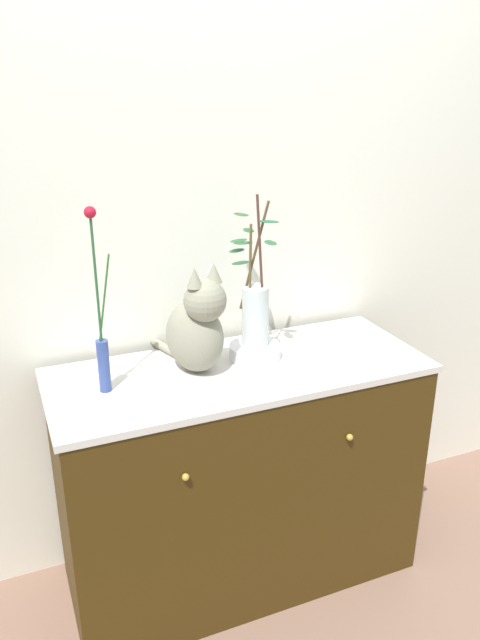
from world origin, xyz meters
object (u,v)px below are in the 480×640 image
at_px(vase_glass_clear, 255,310).
at_px(vase_slim_green, 102,339).
at_px(sideboard, 240,475).
at_px(cat_sitting, 197,328).
at_px(bowl_porcelain, 255,351).

bearing_deg(vase_glass_clear, vase_slim_green, -175.26).
distance_m(sideboard, cat_sitting, 0.63).
bearing_deg(vase_slim_green, sideboard, -1.17).
bearing_deg(bowl_porcelain, vase_glass_clear, 110.82).
relative_size(bowl_porcelain, vase_glass_clear, 0.34).
bearing_deg(cat_sitting, sideboard, -13.73).
xyz_separation_m(sideboard, bowl_porcelain, (0.08, 0.05, 0.48)).
xyz_separation_m(cat_sitting, bowl_porcelain, (0.23, 0.02, -0.14)).
distance_m(sideboard, bowl_porcelain, 0.49).
height_order(sideboard, vase_glass_clear, vase_glass_clear).
distance_m(vase_slim_green, vase_glass_clear, 0.55).
height_order(sideboard, cat_sitting, cat_sitting).
bearing_deg(vase_slim_green, bowl_porcelain, 4.53).
bearing_deg(cat_sitting, vase_glass_clear, 5.00).
xyz_separation_m(cat_sitting, vase_slim_green, (-0.33, -0.03, 0.02)).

